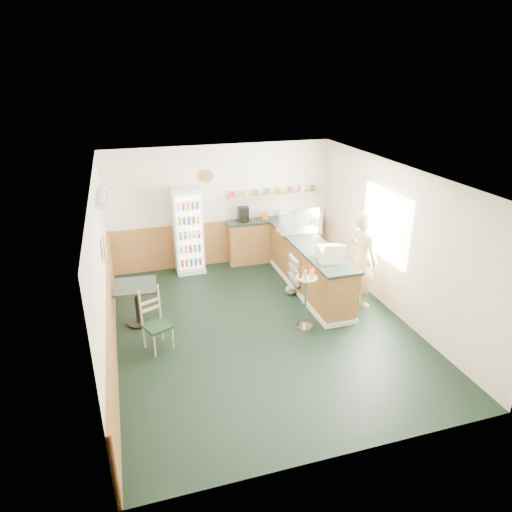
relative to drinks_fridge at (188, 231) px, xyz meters
name	(u,v)px	position (x,y,z in m)	size (l,w,h in m)	color
ground	(262,327)	(0.81, -2.74, -0.94)	(6.00, 6.00, 0.00)	black
room_envelope	(237,233)	(0.58, -2.01, 0.59)	(5.04, 6.02, 2.72)	#F2E5CE
service_counter	(310,269)	(2.16, -1.67, -0.47)	(0.68, 3.01, 1.01)	#AC6B37
back_counter	(274,237)	(2.00, 0.06, -0.39)	(2.24, 0.42, 1.69)	#AC6B37
drinks_fridge	(188,231)	(0.00, 0.00, 0.00)	(0.62, 0.53, 1.87)	white
display_case	(299,222)	(2.16, -1.01, 0.32)	(0.88, 0.46, 0.50)	silver
cash_register	(330,254)	(2.16, -2.51, 0.20)	(0.42, 0.44, 0.24)	#EFE6C6
shopkeeper	(363,259)	(2.86, -2.47, -0.01)	(0.62, 0.44, 1.85)	tan
condiment_stand	(306,290)	(1.53, -2.96, -0.21)	(0.36, 0.36, 1.13)	silver
newspaper_rack	(294,271)	(1.80, -1.74, -0.43)	(0.10, 0.48, 0.56)	black
cafe_table	(136,297)	(-1.24, -2.02, -0.40)	(0.76, 0.76, 0.77)	black
cafe_chair	(156,317)	(-0.98, -2.81, -0.39)	(0.51, 0.52, 1.04)	black
dog_doorstop	(291,289)	(1.73, -1.75, -0.82)	(0.20, 0.26, 0.24)	gray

